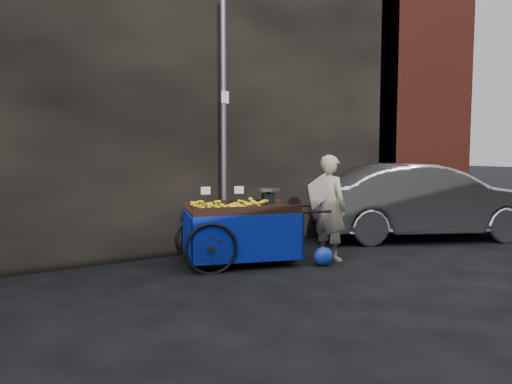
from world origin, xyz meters
TOP-DOWN VIEW (x-y plane):
  - ground at (0.00, 0.00)m, footprint 80.00×80.00m
  - building_wall at (0.39, 2.60)m, footprint 13.50×2.00m
  - street_pole at (0.30, 1.30)m, footprint 0.12×0.10m
  - banana_cart at (0.15, 0.66)m, footprint 2.27×1.53m
  - vendor at (1.40, 0.11)m, footprint 0.80×0.61m
  - plastic_bag at (1.08, -0.12)m, footprint 0.29×0.23m
  - parked_car at (4.06, 0.53)m, footprint 4.33×3.11m

SIDE VIEW (x-z plane):
  - ground at x=0.00m, z-range 0.00..0.00m
  - plastic_bag at x=1.08m, z-range 0.00..0.26m
  - parked_car at x=4.06m, z-range 0.00..1.36m
  - banana_cart at x=0.15m, z-range 0.13..1.27m
  - vendor at x=1.40m, z-range 0.00..1.55m
  - street_pole at x=0.30m, z-range 0.01..4.01m
  - building_wall at x=0.39m, z-range 0.00..5.00m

